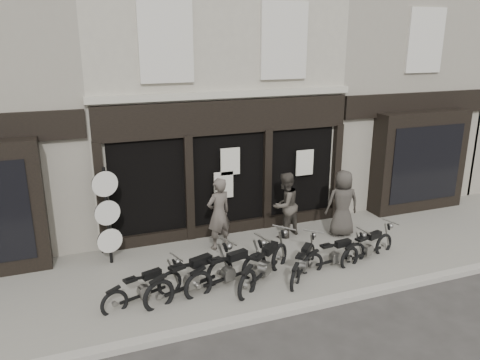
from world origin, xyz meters
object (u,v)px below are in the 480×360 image
object	(u,v)px
motorcycle_6	(368,249)
advert_sign_post	(108,220)
motorcycle_1	(192,280)
motorcycle_3	(265,267)
motorcycle_5	(335,257)
man_right	(342,203)
motorcycle_4	(303,264)
motorcycle_2	(228,273)
motorcycle_0	(144,290)
man_left	(219,214)
man_centre	(285,205)

from	to	relation	value
motorcycle_6	advert_sign_post	size ratio (longest dim) A/B	0.74
motorcycle_1	motorcycle_3	size ratio (longest dim) A/B	1.15
motorcycle_3	motorcycle_5	bearing A→B (deg)	-37.58
man_right	advert_sign_post	world-z (taller)	advert_sign_post
motorcycle_4	man_right	world-z (taller)	man_right
motorcycle_3	advert_sign_post	xyz separation A→B (m)	(-3.21, 2.13, 0.82)
motorcycle_4	advert_sign_post	bearing A→B (deg)	106.60
advert_sign_post	motorcycle_5	bearing A→B (deg)	-34.94
motorcycle_6	motorcycle_2	bearing A→B (deg)	164.58
motorcycle_0	advert_sign_post	bearing A→B (deg)	85.04
motorcycle_1	man_left	xyz separation A→B (m)	(1.29, 2.01, 0.65)
man_right	motorcycle_0	bearing A→B (deg)	26.93
motorcycle_0	man_left	bearing A→B (deg)	21.92
man_centre	man_right	world-z (taller)	man_right
motorcycle_3	motorcycle_6	bearing A→B (deg)	-36.48
motorcycle_3	advert_sign_post	distance (m)	3.94
motorcycle_6	man_left	xyz separation A→B (m)	(-3.32, 1.93, 0.72)
motorcycle_0	man_right	world-z (taller)	man_right
motorcycle_0	advert_sign_post	xyz separation A→B (m)	(-0.46, 2.04, 0.89)
motorcycle_4	motorcycle_6	world-z (taller)	motorcycle_6
man_centre	man_right	xyz separation A→B (m)	(1.54, -0.49, 0.02)
man_left	man_centre	size ratio (longest dim) A/B	1.05
motorcycle_3	motorcycle_5	size ratio (longest dim) A/B	1.01
motorcycle_5	advert_sign_post	distance (m)	5.60
motorcycle_3	motorcycle_4	distance (m)	0.98
man_left	advert_sign_post	size ratio (longest dim) A/B	0.75
motorcycle_0	man_centre	bearing A→B (deg)	7.37
motorcycle_1	man_right	distance (m)	5.09
advert_sign_post	motorcycle_3	bearing A→B (deg)	-46.03
motorcycle_2	motorcycle_4	world-z (taller)	motorcycle_2
motorcycle_1	motorcycle_3	xyz separation A→B (m)	(1.73, -0.01, -0.01)
motorcycle_0	advert_sign_post	distance (m)	2.27
motorcycle_4	motorcycle_5	xyz separation A→B (m)	(0.92, 0.08, 0.00)
motorcycle_5	advert_sign_post	bearing A→B (deg)	152.08
motorcycle_3	man_left	size ratio (longest dim) A/B	1.00
motorcycle_5	motorcycle_3	bearing A→B (deg)	175.13
man_left	advert_sign_post	world-z (taller)	advert_sign_post
motorcycle_2	man_left	world-z (taller)	man_left
man_centre	motorcycle_6	bearing A→B (deg)	99.81
man_centre	man_right	bearing A→B (deg)	138.20
motorcycle_1	advert_sign_post	xyz separation A→B (m)	(-1.49, 2.12, 0.81)
motorcycle_0	motorcycle_5	distance (m)	4.64
motorcycle_1	man_centre	bearing A→B (deg)	13.69
motorcycle_0	motorcycle_3	bearing A→B (deg)	-19.67
motorcycle_0	motorcycle_6	size ratio (longest dim) A/B	0.97
motorcycle_2	man_right	distance (m)	4.27
motorcycle_4	motorcycle_2	bearing A→B (deg)	130.19
man_left	advert_sign_post	xyz separation A→B (m)	(-2.78, 0.11, 0.17)
motorcycle_0	man_right	distance (m)	6.05
motorcycle_0	motorcycle_6	xyz separation A→B (m)	(5.64, -0.00, 0.01)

